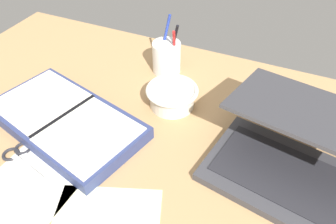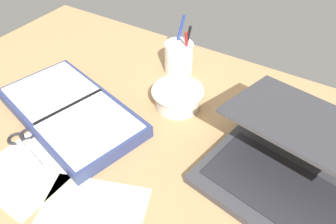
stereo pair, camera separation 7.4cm
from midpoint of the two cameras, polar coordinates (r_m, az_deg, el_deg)
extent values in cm
cube|color=tan|center=(74.51, -8.56, -8.92)|extent=(140.00, 100.00, 2.00)
cube|color=#38383D|center=(71.96, 16.35, -10.79)|extent=(33.63, 26.21, 1.80)
cube|color=#232328|center=(71.17, 16.51, -10.29)|extent=(29.00, 19.73, 0.24)
cube|color=#38383D|center=(70.31, 20.79, -0.02)|extent=(33.61, 26.10, 3.98)
cube|color=navy|center=(69.99, 20.66, -0.28)|extent=(30.84, 23.53, 3.19)
cylinder|color=silver|center=(84.36, -1.62, 2.36)|extent=(11.49, 11.49, 4.94)
torus|color=silver|center=(82.81, -1.65, 3.68)|extent=(13.52, 13.52, 1.08)
cylinder|color=white|center=(95.88, -2.48, 9.37)|extent=(8.17, 8.17, 9.19)
cylinder|color=black|center=(94.94, -1.33, 11.56)|extent=(4.25, 3.23, 14.01)
cylinder|color=#233899|center=(95.54, -2.88, 12.23)|extent=(3.30, 2.89, 15.63)
cylinder|color=#B21E1E|center=(93.90, -1.16, 10.84)|extent=(1.76, 4.28, 13.08)
cube|color=navy|center=(84.03, -19.86, -1.61)|extent=(42.59, 29.81, 3.32)
cube|color=silver|center=(89.64, -23.58, 1.85)|extent=(22.11, 22.69, 0.30)
cube|color=silver|center=(76.62, -16.12, -3.69)|extent=(22.11, 22.69, 0.30)
cube|color=black|center=(82.76, -20.17, -0.62)|extent=(5.51, 18.36, 0.30)
cube|color=#B7B7BC|center=(78.34, -25.73, -8.94)|extent=(10.69, 3.75, 0.30)
cube|color=#B7B7BC|center=(78.55, -25.67, -9.08)|extent=(9.19, 7.54, 0.30)
torus|color=#232328|center=(83.20, -28.03, -6.67)|extent=(3.90, 3.90, 0.70)
torus|color=#232328|center=(83.28, -26.31, -5.84)|extent=(3.90, 3.90, 0.70)
cube|color=silver|center=(76.87, -23.75, -9.91)|extent=(19.45, 25.26, 0.16)
camera|label=1|loc=(0.04, -92.87, -2.58)|focal=35.00mm
camera|label=2|loc=(0.04, 87.13, 2.58)|focal=35.00mm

